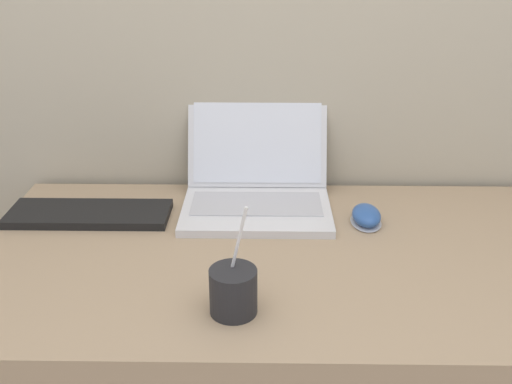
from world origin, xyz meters
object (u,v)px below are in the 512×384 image
(laptop, at_px, (257,185))
(computer_mouse, at_px, (366,216))
(external_keyboard, at_px, (89,214))
(drink_cup, at_px, (233,290))

(laptop, xyz_separation_m, computer_mouse, (0.26, -0.10, -0.04))
(laptop, height_order, external_keyboard, laptop)
(computer_mouse, bearing_deg, laptop, 158.81)
(laptop, distance_m, computer_mouse, 0.29)
(laptop, distance_m, external_keyboard, 0.42)
(computer_mouse, bearing_deg, external_keyboard, 178.44)
(laptop, xyz_separation_m, drink_cup, (-0.04, -0.47, -0.01))
(computer_mouse, relative_size, external_keyboard, 0.28)
(laptop, height_order, drink_cup, laptop)
(drink_cup, bearing_deg, external_keyboard, 134.17)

